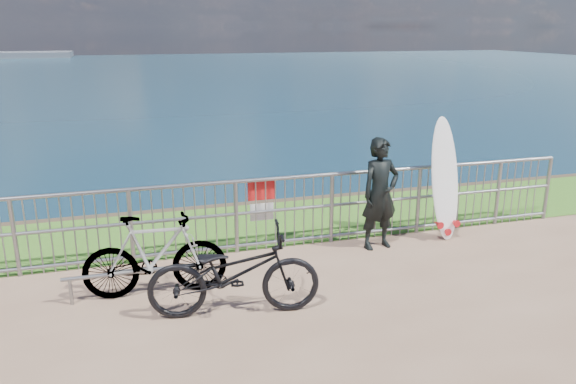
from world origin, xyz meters
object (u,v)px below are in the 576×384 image
object	(u,v)px
surfboard	(445,183)
surfer	(380,194)
bicycle_near	(234,273)
bicycle_far	(155,255)

from	to	relation	value
surfboard	surfer	bearing A→B (deg)	-174.19
surfboard	bicycle_near	bearing A→B (deg)	-156.97
surfer	bicycle_far	size ratio (longest dim) A/B	0.96
surfer	bicycle_far	distance (m)	3.44
bicycle_near	bicycle_far	bearing A→B (deg)	56.20
surfer	bicycle_near	bearing A→B (deg)	-159.29
surfboard	bicycle_far	world-z (taller)	surfboard
surfboard	bicycle_near	size ratio (longest dim) A/B	0.97
surfboard	bicycle_near	world-z (taller)	surfboard
surfer	bicycle_near	size ratio (longest dim) A/B	0.85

